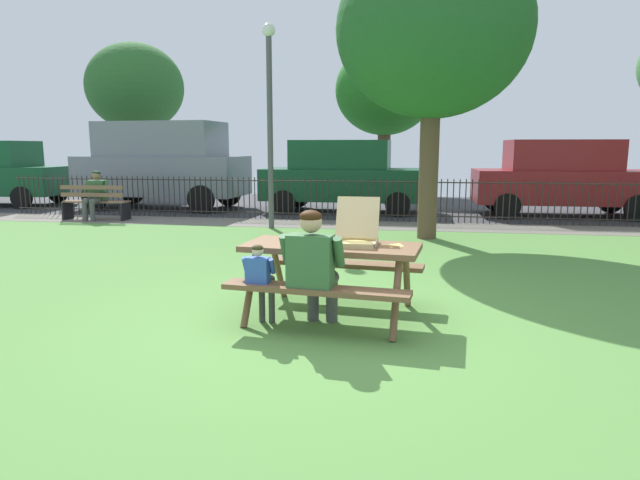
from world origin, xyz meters
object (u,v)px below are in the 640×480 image
at_px(far_tree_midleft, 385,91).
at_px(far_tree_left, 135,87).
at_px(child_at_table, 261,277).
at_px(person_on_park_bench, 95,193).
at_px(parked_car_right, 562,177).
at_px(tree_near_table, 433,30).
at_px(picnic_table_foreground, 331,261).
at_px(adult_at_table, 313,265).
at_px(parked_car_left, 163,163).
at_px(lamp_post_walkway, 270,107).
at_px(parked_car_center, 343,175).
at_px(park_bench_left, 95,203).
at_px(pizza_slice_on_table, 395,245).
at_px(pizza_box_open, 355,236).

bearing_deg(far_tree_midleft, far_tree_left, 180.00).
distance_m(child_at_table, person_on_park_bench, 9.49).
bearing_deg(far_tree_left, far_tree_midleft, 0.00).
distance_m(child_at_table, far_tree_left, 19.06).
bearing_deg(parked_car_right, tree_near_table, -130.28).
xyz_separation_m(picnic_table_foreground, adult_at_table, (-0.10, -0.49, 0.06)).
bearing_deg(far_tree_left, parked_car_left, -57.49).
bearing_deg(lamp_post_walkway, parked_car_right, 26.01).
relative_size(person_on_park_bench, parked_car_center, 0.27).
xyz_separation_m(adult_at_table, far_tree_midleft, (-0.17, 16.10, 3.16)).
relative_size(adult_at_table, far_tree_left, 0.20).
xyz_separation_m(person_on_park_bench, parked_car_left, (0.53, 2.64, 0.65)).
xyz_separation_m(adult_at_table, parked_car_right, (4.70, 9.88, 0.35)).
xyz_separation_m(lamp_post_walkway, tree_near_table, (3.33, -0.78, 1.28)).
height_order(adult_at_table, parked_car_right, parked_car_right).
xyz_separation_m(person_on_park_bench, far_tree_midleft, (6.53, 8.85, 3.16)).
relative_size(park_bench_left, parked_car_right, 0.36).
xyz_separation_m(pizza_slice_on_table, tree_near_table, (0.47, 5.26, 3.11)).
xyz_separation_m(pizza_slice_on_table, person_on_park_bench, (-7.45, 6.73, -0.12)).
bearing_deg(child_at_table, pizza_slice_on_table, 20.69).
height_order(parked_car_center, far_tree_left, far_tree_left).
xyz_separation_m(adult_at_table, person_on_park_bench, (-6.70, 7.24, 0.00)).
relative_size(lamp_post_walkway, tree_near_table, 0.78).
height_order(tree_near_table, far_tree_midleft, tree_near_table).
relative_size(person_on_park_bench, parked_car_right, 0.27).
xyz_separation_m(park_bench_left, far_tree_left, (-3.43, 8.87, 3.69)).
bearing_deg(lamp_post_walkway, parked_car_center, 70.53).
distance_m(picnic_table_foreground, lamp_post_walkway, 6.76).
height_order(child_at_table, parked_car_left, parked_car_left).
bearing_deg(picnic_table_foreground, adult_at_table, -101.35).
bearing_deg(person_on_park_bench, parked_car_left, 78.63).
distance_m(child_at_table, park_bench_left, 9.48).
bearing_deg(adult_at_table, tree_near_table, 78.10).
distance_m(person_on_park_bench, parked_car_left, 2.77).
xyz_separation_m(adult_at_table, park_bench_left, (-6.71, 7.22, -0.24)).
distance_m(lamp_post_walkway, far_tree_left, 12.55).
bearing_deg(lamp_post_walkway, park_bench_left, 171.72).
relative_size(pizza_slice_on_table, parked_car_left, 0.05).
relative_size(adult_at_table, tree_near_table, 0.22).
bearing_deg(pizza_box_open, parked_car_right, 65.03).
bearing_deg(picnic_table_foreground, far_tree_midleft, 91.00).
height_order(picnic_table_foreground, pizza_box_open, pizza_box_open).
xyz_separation_m(person_on_park_bench, parked_car_center, (5.76, 2.64, 0.35)).
bearing_deg(tree_near_table, parked_car_right, 49.72).
height_order(pizza_slice_on_table, parked_car_right, parked_car_right).
relative_size(pizza_slice_on_table, child_at_table, 0.31).
relative_size(adult_at_table, far_tree_midleft, 0.22).
distance_m(lamp_post_walkway, parked_car_right, 7.74).
distance_m(lamp_post_walkway, tree_near_table, 3.65).
xyz_separation_m(parked_car_left, far_tree_left, (-3.96, 6.22, 2.81)).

